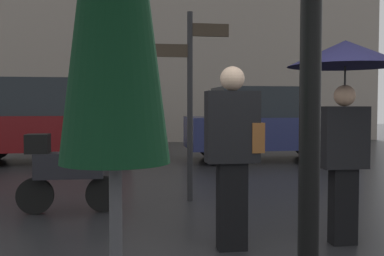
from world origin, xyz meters
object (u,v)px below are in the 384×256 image
Objects in this scene: parked_car_left at (42,121)px; street_signpost at (190,86)px; pedestrian_with_bag at (233,146)px; parked_car_right at (267,124)px; parked_scooter at (66,170)px; pedestrian_with_umbrella at (345,77)px.

street_signpost reaches higher than parked_car_left.
parked_car_left is at bearing 154.88° from pedestrian_with_bag.
parked_car_left is at bearing 120.48° from street_signpost.
parked_car_right is (2.52, 6.74, -0.05)m from pedestrian_with_bag.
pedestrian_with_bag is at bearing -66.84° from parked_scooter.
pedestrian_with_umbrella is 8.28m from parked_car_left.
pedestrian_with_umbrella is 0.74× the size of street_signpost.
parked_scooter is 0.32× the size of parked_car_right.
street_signpost is at bearing 134.32° from pedestrian_with_bag.
parked_car_left is at bearing -171.01° from parked_car_right.
street_signpost is (-0.08, 2.25, 0.66)m from pedestrian_with_bag.
parked_car_right is at bearing 111.89° from pedestrian_with_bag.
pedestrian_with_umbrella reaches higher than parked_car_right.
parked_car_left is (-2.98, 7.17, 0.02)m from pedestrian_with_bag.
parked_car_right reaches higher than parked_scooter.
parked_scooter is 0.49× the size of street_signpost.
parked_car_left is at bearing 130.68° from pedestrian_with_umbrella.
pedestrian_with_umbrella is 0.49× the size of parked_car_right.
pedestrian_with_umbrella is at bearing -53.32° from parked_scooter.
street_signpost reaches higher than parked_car_right.
pedestrian_with_bag is 7.77m from parked_car_left.
street_signpost is (2.90, -4.93, 0.64)m from parked_car_left.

